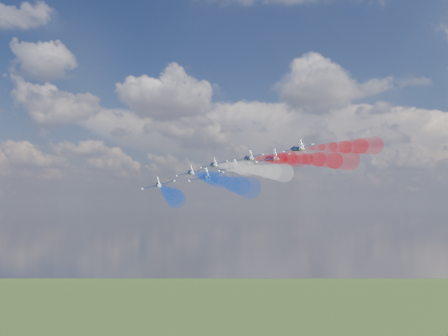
% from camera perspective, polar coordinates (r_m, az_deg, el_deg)
% --- Properties ---
extents(jet_lead, '(16.42, 17.00, 7.23)m').
position_cam_1_polar(jet_lead, '(179.86, -1.21, 0.35)').
color(jet_lead, black).
extents(trail_lead, '(29.53, 39.06, 9.54)m').
position_cam_1_polar(trail_lead, '(152.63, 0.69, 0.18)').
color(trail_lead, white).
extents(jet_inner_left, '(16.42, 17.00, 7.23)m').
position_cam_1_polar(jet_inner_left, '(166.28, -3.87, -0.57)').
color(jet_inner_left, black).
extents(trail_inner_left, '(29.53, 39.06, 9.54)m').
position_cam_1_polar(trail_inner_left, '(138.83, -2.29, -0.94)').
color(trail_inner_left, blue).
extents(jet_inner_right, '(16.42, 17.00, 7.23)m').
position_cam_1_polar(jet_inner_right, '(169.54, 2.87, 1.11)').
color(jet_inner_right, black).
extents(trail_inner_right, '(29.53, 39.06, 9.54)m').
position_cam_1_polar(trail_inner_right, '(142.82, 5.68, 1.08)').
color(trail_inner_right, red).
extents(jet_outer_left, '(16.42, 17.00, 7.23)m').
position_cam_1_polar(jet_outer_left, '(151.59, -7.61, -2.02)').
color(jet_outer_left, black).
extents(trail_outer_left, '(29.53, 39.06, 9.54)m').
position_cam_1_polar(trail_outer_left, '(123.95, -6.68, -2.75)').
color(trail_outer_left, blue).
extents(jet_center_third, '(16.42, 17.00, 7.23)m').
position_cam_1_polar(jet_center_third, '(154.20, 1.10, 0.03)').
color(jet_center_third, black).
extents(trail_center_third, '(29.53, 39.06, 9.54)m').
position_cam_1_polar(trail_center_third, '(127.26, 3.89, -0.25)').
color(trail_center_third, white).
extents(jet_outer_right, '(16.42, 17.00, 7.23)m').
position_cam_1_polar(jet_outer_right, '(159.38, 8.50, 2.22)').
color(jet_outer_right, black).
extents(trail_outer_right, '(29.53, 39.06, 9.54)m').
position_cam_1_polar(trail_outer_right, '(133.66, 12.63, 2.38)').
color(trail_outer_right, red).
extents(jet_rear_left, '(16.42, 17.00, 7.23)m').
position_cam_1_polar(jet_rear_left, '(139.58, -2.13, -1.08)').
color(jet_rear_left, black).
extents(trail_rear_left, '(29.53, 39.06, 9.54)m').
position_cam_1_polar(trail_rear_left, '(112.31, 0.24, -1.66)').
color(trail_rear_left, blue).
extents(jet_rear_right, '(16.42, 17.00, 7.23)m').
position_cam_1_polar(jet_rear_right, '(142.45, 5.57, 1.07)').
color(jet_rear_right, black).
extents(trail_rear_right, '(29.53, 39.06, 9.54)m').
position_cam_1_polar(trail_rear_right, '(116.22, 9.65, 1.01)').
color(trail_rear_right, red).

